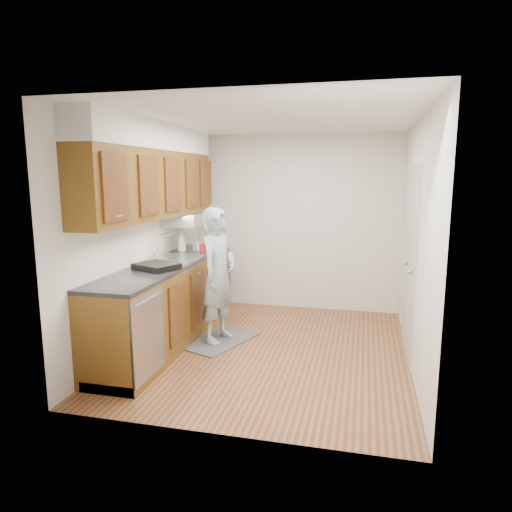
{
  "coord_description": "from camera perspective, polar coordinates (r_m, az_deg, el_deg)",
  "views": [
    {
      "loc": [
        0.99,
        -4.75,
        1.93
      ],
      "look_at": [
        -0.21,
        0.25,
        1.02
      ],
      "focal_mm": 32.0,
      "sensor_mm": 36.0,
      "label": 1
    }
  ],
  "objects": [
    {
      "name": "floor",
      "position": [
        5.22,
        1.61,
        -11.61
      ],
      "size": [
        3.5,
        3.5,
        0.0
      ],
      "primitive_type": "plane",
      "color": "brown",
      "rests_on": "ground"
    },
    {
      "name": "ceiling",
      "position": [
        4.89,
        1.76,
        16.78
      ],
      "size": [
        3.5,
        3.5,
        0.0
      ],
      "primitive_type": "plane",
      "rotation": [
        3.14,
        0.0,
        0.0
      ],
      "color": "white",
      "rests_on": "wall_left"
    },
    {
      "name": "wall_left",
      "position": [
        5.41,
        -14.1,
        2.55
      ],
      "size": [
        0.02,
        3.5,
        2.5
      ],
      "primitive_type": "cube",
      "color": "silver",
      "rests_on": "floor"
    },
    {
      "name": "wall_right",
      "position": [
        4.83,
        19.39,
        1.41
      ],
      "size": [
        0.02,
        3.5,
        2.5
      ],
      "primitive_type": "cube",
      "color": "silver",
      "rests_on": "floor"
    },
    {
      "name": "wall_back",
      "position": [
        6.61,
        4.78,
        4.14
      ],
      "size": [
        3.0,
        0.02,
        2.5
      ],
      "primitive_type": "cube",
      "color": "silver",
      "rests_on": "floor"
    },
    {
      "name": "counter",
      "position": [
        5.42,
        -10.93,
        -5.51
      ],
      "size": [
        0.64,
        2.8,
        1.3
      ],
      "color": "brown",
      "rests_on": "floor"
    },
    {
      "name": "upper_cabinets",
      "position": [
        5.33,
        -12.57,
        10.05
      ],
      "size": [
        0.47,
        2.8,
        1.21
      ],
      "color": "brown",
      "rests_on": "wall_left"
    },
    {
      "name": "closet_door",
      "position": [
        5.16,
        18.78,
        -0.57
      ],
      "size": [
        0.02,
        1.22,
        2.05
      ],
      "primitive_type": "cube",
      "color": "silver",
      "rests_on": "wall_right"
    },
    {
      "name": "floor_mat",
      "position": [
        5.49,
        -4.6,
        -10.44
      ],
      "size": [
        0.84,
        1.06,
        0.02
      ],
      "primitive_type": "cube",
      "rotation": [
        0.0,
        0.0,
        -0.36
      ],
      "color": "slate",
      "rests_on": "floor"
    },
    {
      "name": "person",
      "position": [
        5.25,
        -4.73,
        -1.3
      ],
      "size": [
        0.55,
        0.7,
        1.76
      ],
      "primitive_type": "imported",
      "rotation": [
        0.0,
        0.0,
        1.34
      ],
      "color": "#96ACB6",
      "rests_on": "floor_mat"
    },
    {
      "name": "soap_bottle_a",
      "position": [
        6.02,
        -9.27,
        1.87
      ],
      "size": [
        0.11,
        0.11,
        0.29
      ],
      "primitive_type": "imported",
      "rotation": [
        0.0,
        0.0,
        0.0
      ],
      "color": "white",
      "rests_on": "counter"
    },
    {
      "name": "soap_bottle_b",
      "position": [
        6.13,
        -7.4,
        1.51
      ],
      "size": [
        0.1,
        0.1,
        0.17
      ],
      "primitive_type": "imported",
      "rotation": [
        0.0,
        0.0,
        -0.35
      ],
      "color": "white",
      "rests_on": "counter"
    },
    {
      "name": "soda_can",
      "position": [
        5.81,
        -6.74,
        0.87
      ],
      "size": [
        0.08,
        0.08,
        0.13
      ],
      "primitive_type": "cylinder",
      "rotation": [
        0.0,
        0.0,
        -0.16
      ],
      "color": "red",
      "rests_on": "counter"
    },
    {
      "name": "dish_rack",
      "position": [
        4.96,
        -12.33,
        -1.28
      ],
      "size": [
        0.51,
        0.48,
        0.07
      ],
      "primitive_type": "cube",
      "rotation": [
        0.0,
        0.0,
        -0.39
      ],
      "color": "black",
      "rests_on": "counter"
    }
  ]
}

